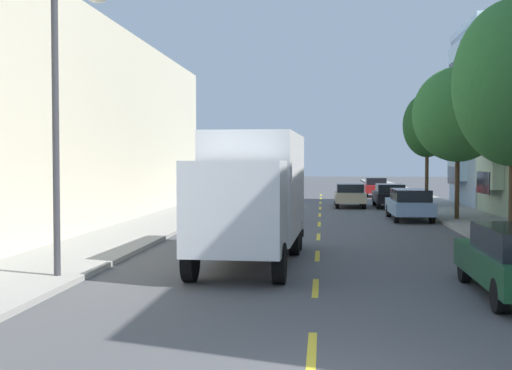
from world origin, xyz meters
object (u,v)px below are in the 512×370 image
Objects in this scene: parked_hatchback_red at (375,187)px; parked_sedan_black at (390,195)px; street_lamp at (62,110)px; parked_wagon_sky at (410,203)px; moving_champagne_sedan at (350,195)px; parked_pickup_navy at (271,184)px; street_tree_third at (458,114)px; delivery_box_truck at (254,190)px; parked_wagon_charcoal at (227,205)px; street_tree_farthest at (427,125)px.

parked_hatchback_red is 12.04m from parked_sedan_black.
street_lamp is 1.43× the size of parked_wagon_sky.
moving_champagne_sedan is (-2.40, 0.15, 0.00)m from parked_sedan_black.
parked_hatchback_red is at bearing -23.26° from parked_pickup_navy.
parked_wagon_sky is 25.81m from parked_pickup_navy.
street_tree_third is at bearing -13.57° from parked_wagon_sky.
parked_hatchback_red is 0.89× the size of moving_champagne_sedan.
parked_sedan_black is (6.00, 22.24, -1.28)m from delivery_box_truck.
street_tree_third is at bearing 53.45° from street_lamp.
street_lamp reaches higher than moving_champagne_sedan.
street_lamp is 1.67× the size of parked_hatchback_red.
parked_hatchback_red is 24.39m from parked_wagon_charcoal.
parked_sedan_black is at bearing -90.41° from parked_hatchback_red.
parked_wagon_charcoal is at bearing -118.86° from moving_champagne_sedan.
delivery_box_truck is (-8.19, -13.08, -2.97)m from street_tree_third.
parked_sedan_black is (-2.20, 9.17, -4.25)m from street_tree_third.
moving_champagne_sedan is at bearing -68.79° from parked_pickup_navy.
parked_pickup_navy is (-2.44, 37.95, -1.20)m from delivery_box_truck.
parked_hatchback_red is 0.75× the size of parked_pickup_navy.
parked_wagon_sky is at bearing -74.21° from moving_champagne_sedan.
moving_champagne_sedan is (6.03, -15.55, -0.08)m from parked_pickup_navy.
street_tree_third is 11.23m from moving_champagne_sedan.
street_tree_farthest is 15.69m from parked_wagon_charcoal.
delivery_box_truck is 1.49× the size of parked_pickup_navy.
parked_sedan_black is 17.83m from parked_pickup_navy.
parked_sedan_black is 8.66m from parked_wagon_sky.
parked_sedan_black is at bearing 178.58° from street_tree_farthest.
street_tree_third is at bearing -66.85° from parked_pickup_navy.
street_tree_farthest is 1.51× the size of parked_sedan_black.
parked_wagon_charcoal is at bearing -134.70° from street_tree_farthest.
parked_wagon_sky is at bearing -103.76° from street_tree_farthest.
street_lamp reaches higher than parked_hatchback_red.
street_tree_third is 15.71m from delivery_box_truck.
parked_wagon_charcoal reaches higher than parked_sedan_black.
street_tree_third is at bearing -90.00° from street_tree_farthest.
street_lamp is at bearing -92.36° from parked_pickup_navy.
parked_wagon_sky is 1.00× the size of parked_wagon_charcoal.
parked_hatchback_red is 20.70m from parked_wagon_sky.
street_tree_farthest reaches higher than moving_champagne_sedan.
street_tree_third reaches higher than moving_champagne_sedan.
parked_hatchback_red is (6.08, 34.28, -1.27)m from delivery_box_truck.
street_lamp is 27.94m from parked_sedan_black.
parked_hatchback_red is at bearing 90.00° from parked_wagon_sky.
parked_hatchback_red is at bearing 69.52° from parked_wagon_charcoal.
street_tree_farthest reaches higher than parked_wagon_sky.
street_tree_farthest is at bearing -55.98° from parked_pickup_navy.
street_tree_third reaches higher than street_lamp.
parked_wagon_charcoal is (-10.64, -10.75, -4.17)m from street_tree_farthest.
parked_sedan_black is (10.15, 25.83, -3.29)m from street_lamp.
street_tree_farthest reaches higher than parked_wagon_charcoal.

